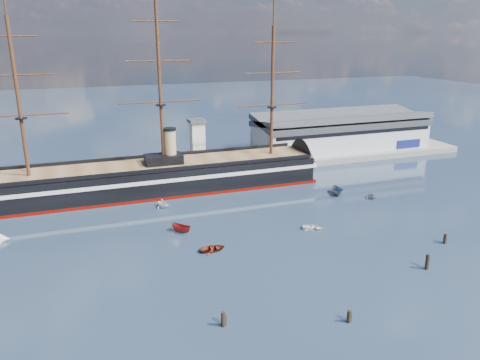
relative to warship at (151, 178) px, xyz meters
name	(u,v)px	position (x,y,z in m)	size (l,w,h in m)	color
ground	(221,210)	(13.79, -20.00, -4.04)	(600.00, 600.00, 0.00)	#212D40
quay	(217,169)	(23.79, 16.00, -4.04)	(180.00, 18.00, 2.00)	slate
warehouse	(341,132)	(71.79, 20.00, 3.95)	(63.00, 21.00, 11.60)	#B7BABC
quay_tower	(197,143)	(16.79, 13.00, 5.72)	(5.00, 5.00, 15.00)	silver
warship	(151,178)	(0.00, 0.00, 0.00)	(112.90, 16.54, 53.94)	black
motorboat_a	(182,232)	(1.49, -29.80, -4.04)	(5.83, 2.14, 2.33)	#A2201D
motorboat_b	(213,251)	(5.27, -40.98, -4.04)	(3.32, 1.33, 1.55)	maroon
motorboat_c	(337,195)	(46.72, -19.84, -4.04)	(5.93, 2.18, 2.37)	slate
motorboat_d	(163,208)	(0.51, -13.24, -4.04)	(6.84, 2.96, 2.51)	white
motorboat_e	(314,230)	(29.46, -38.51, -4.04)	(3.10, 1.24, 1.45)	silver
motorboat_f	(338,194)	(47.52, -18.88, -4.04)	(5.70, 2.09, 2.28)	navy
motorboat_g	(371,198)	(53.74, -25.34, -4.04)	(5.55, 2.41, 2.04)	gray
piling_near_left	(223,326)	(-0.59, -65.85, -4.04)	(0.64, 0.64, 3.12)	black
piling_near_mid	(349,322)	(17.61, -71.40, -4.04)	(0.64, 0.64, 2.75)	black
piling_near_right	(426,269)	(40.37, -61.88, -4.04)	(0.64, 0.64, 3.74)	black
piling_far_right	(444,243)	(51.73, -54.12, -4.04)	(0.64, 0.64, 2.85)	black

